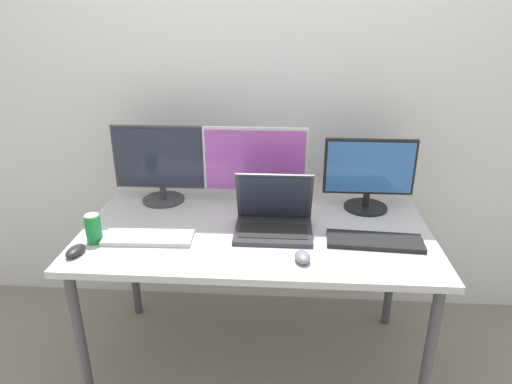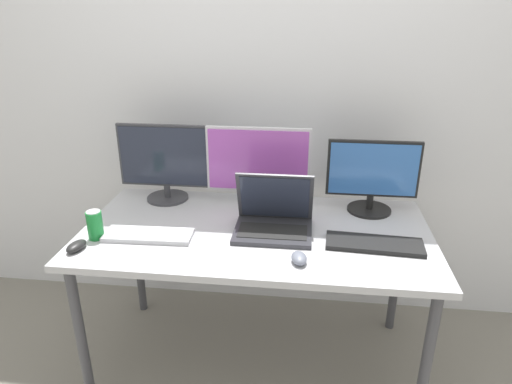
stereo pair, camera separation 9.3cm
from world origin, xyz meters
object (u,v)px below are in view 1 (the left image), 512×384
(laptop_silver, at_px, (274,218))
(mouse_by_laptop, at_px, (76,251))
(mouse_by_keyboard, at_px, (303,257))
(monitor_center, at_px, (255,165))
(soda_can_near_keyboard, at_px, (93,229))
(work_desk, at_px, (256,242))
(monitor_right, at_px, (369,174))
(keyboard_aux, at_px, (375,241))
(monitor_left, at_px, (160,163))
(keyboard_main, at_px, (148,238))

(laptop_silver, distance_m, mouse_by_laptop, 0.83)
(laptop_silver, xyz_separation_m, mouse_by_keyboard, (0.12, -0.26, -0.04))
(monitor_center, bearing_deg, soda_can_near_keyboard, -146.96)
(work_desk, height_order, monitor_right, monitor_right)
(monitor_center, height_order, keyboard_aux, monitor_center)
(soda_can_near_keyboard, bearing_deg, monitor_right, 19.45)
(monitor_left, relative_size, keyboard_aux, 1.17)
(monitor_center, xyz_separation_m, soda_can_near_keyboard, (-0.65, -0.42, -0.15))
(monitor_right, bearing_deg, keyboard_aux, -92.77)
(monitor_left, xyz_separation_m, monitor_right, (1.01, -0.03, -0.02))
(monitor_center, relative_size, keyboard_main, 1.33)
(work_desk, relative_size, mouse_by_laptop, 14.91)
(soda_can_near_keyboard, bearing_deg, mouse_by_keyboard, -6.61)
(monitor_right, relative_size, keyboard_aux, 1.08)
(monitor_left, bearing_deg, mouse_by_laptop, -110.93)
(work_desk, relative_size, keyboard_main, 4.08)
(monitor_left, xyz_separation_m, mouse_by_laptop, (-0.21, -0.56, -0.18))
(monitor_center, distance_m, mouse_by_keyboard, 0.60)
(monitor_right, xyz_separation_m, soda_can_near_keyboard, (-1.19, -0.42, -0.12))
(keyboard_aux, bearing_deg, monitor_right, 90.98)
(laptop_silver, bearing_deg, keyboard_aux, -12.30)
(mouse_by_laptop, bearing_deg, monitor_right, 35.80)
(work_desk, bearing_deg, keyboard_main, -164.11)
(laptop_silver, xyz_separation_m, keyboard_aux, (0.43, -0.09, -0.05))
(keyboard_main, relative_size, soda_can_near_keyboard, 2.99)
(monitor_right, relative_size, laptop_silver, 1.27)
(laptop_silver, distance_m, mouse_by_keyboard, 0.29)
(monitor_center, height_order, soda_can_near_keyboard, monitor_center)
(work_desk, distance_m, mouse_by_keyboard, 0.34)
(monitor_center, xyz_separation_m, keyboard_main, (-0.43, -0.39, -0.20))
(monitor_left, xyz_separation_m, keyboard_main, (0.04, -0.42, -0.19))
(monitor_right, relative_size, mouse_by_laptop, 4.15)
(monitor_center, distance_m, keyboard_main, 0.61)
(monitor_center, bearing_deg, work_desk, -85.41)
(monitor_right, relative_size, soda_can_near_keyboard, 3.40)
(keyboard_main, relative_size, keyboard_aux, 0.95)
(keyboard_aux, bearing_deg, keyboard_main, -174.19)
(monitor_left, relative_size, soda_can_near_keyboard, 3.69)
(work_desk, height_order, mouse_by_laptop, mouse_by_laptop)
(mouse_by_keyboard, bearing_deg, monitor_left, 130.22)
(laptop_silver, xyz_separation_m, mouse_by_laptop, (-0.78, -0.27, -0.04))
(monitor_center, xyz_separation_m, mouse_by_keyboard, (0.22, -0.52, -0.19))
(work_desk, distance_m, keyboard_main, 0.47)
(monitor_left, xyz_separation_m, soda_can_near_keyboard, (-0.18, -0.45, -0.14))
(keyboard_main, xyz_separation_m, soda_can_near_keyboard, (-0.22, -0.03, 0.05))
(work_desk, height_order, keyboard_aux, keyboard_aux)
(work_desk, xyz_separation_m, soda_can_near_keyboard, (-0.67, -0.16, 0.13))
(monitor_center, xyz_separation_m, keyboard_aux, (0.53, -0.35, -0.20))
(monitor_center, distance_m, mouse_by_laptop, 0.89)
(work_desk, bearing_deg, monitor_left, 149.65)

